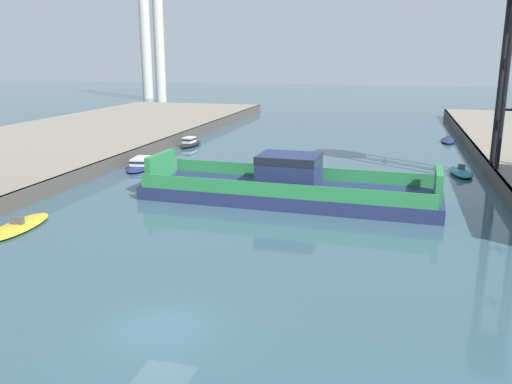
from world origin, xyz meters
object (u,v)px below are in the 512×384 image
(moored_boat_near_left, at_px, (448,140))
(moored_boat_mid_left, at_px, (190,143))
(moored_boat_near_right, at_px, (461,172))
(moored_boat_mid_right, at_px, (18,226))
(chain_ferry, at_px, (289,187))
(smokestack_distant_b, at_px, (159,31))
(smokestack_distant_a, at_px, (145,22))
(moored_boat_far_left, at_px, (144,163))

(moored_boat_near_left, distance_m, moored_boat_mid_left, 34.95)
(moored_boat_near_right, distance_m, moored_boat_mid_right, 40.44)
(chain_ferry, bearing_deg, moored_boat_mid_right, -144.04)
(chain_ferry, xyz_separation_m, smokestack_distant_b, (-50.06, 85.87, 16.11))
(chain_ferry, bearing_deg, moored_boat_near_left, 66.86)
(moored_boat_mid_left, relative_size, smokestack_distant_a, 0.14)
(moored_boat_near_left, relative_size, moored_boat_mid_right, 0.86)
(chain_ferry, relative_size, moored_boat_near_right, 4.24)
(chain_ferry, distance_m, smokestack_distant_b, 100.70)
(moored_boat_near_right, bearing_deg, smokestack_distant_a, 131.74)
(moored_boat_mid_right, distance_m, moored_boat_far_left, 21.37)
(moored_boat_mid_right, bearing_deg, moored_boat_near_left, 56.30)
(moored_boat_near_right, bearing_deg, moored_boat_mid_right, -140.23)
(moored_boat_near_right, bearing_deg, moored_boat_mid_left, 164.41)
(moored_boat_mid_left, distance_m, smokestack_distant_a, 86.39)
(chain_ferry, height_order, smokestack_distant_a, smokestack_distant_a)
(moored_boat_mid_left, relative_size, moored_boat_mid_right, 0.81)
(smokestack_distant_b, bearing_deg, moored_boat_near_left, -37.78)
(moored_boat_near_left, xyz_separation_m, moored_boat_mid_left, (-32.68, -12.39, 0.24))
(moored_boat_near_left, relative_size, moored_boat_mid_left, 1.06)
(chain_ferry, bearing_deg, moored_boat_near_right, 43.58)
(moored_boat_near_left, bearing_deg, smokestack_distant_b, 142.22)
(moored_boat_mid_right, bearing_deg, moored_boat_near_right, 39.77)
(chain_ferry, distance_m, moored_boat_mid_left, 28.93)
(moored_boat_near_left, distance_m, smokestack_distant_b, 84.19)
(smokestack_distant_a, relative_size, smokestack_distant_b, 1.17)
(chain_ferry, relative_size, moored_boat_mid_right, 3.64)
(moored_boat_near_right, bearing_deg, smokestack_distant_b, 132.00)
(moored_boat_mid_left, xyz_separation_m, moored_boat_mid_right, (1.17, -34.87, -0.27))
(moored_boat_near_left, height_order, smokestack_distant_b, smokestack_distant_b)
(chain_ferry, relative_size, smokestack_distant_a, 0.63)
(moored_boat_near_right, relative_size, smokestack_distant_b, 0.18)
(moored_boat_near_left, bearing_deg, chain_ferry, -113.14)
(moored_boat_near_right, xyz_separation_m, moored_boat_mid_right, (-31.08, -25.87, -0.09))
(chain_ferry, xyz_separation_m, moored_boat_mid_left, (-17.57, 22.97, -0.67))
(moored_boat_near_right, distance_m, smokestack_distant_b, 98.23)
(moored_boat_near_right, height_order, moored_boat_mid_right, moored_boat_near_right)
(moored_boat_near_right, xyz_separation_m, moored_boat_mid_left, (-32.25, 9.00, 0.18))
(moored_boat_near_right, height_order, moored_boat_far_left, moored_boat_far_left)
(smokestack_distant_a, height_order, smokestack_distant_b, smokestack_distant_a)
(chain_ferry, distance_m, moored_boat_near_left, 38.46)
(moored_boat_far_left, height_order, smokestack_distant_a, smokestack_distant_a)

